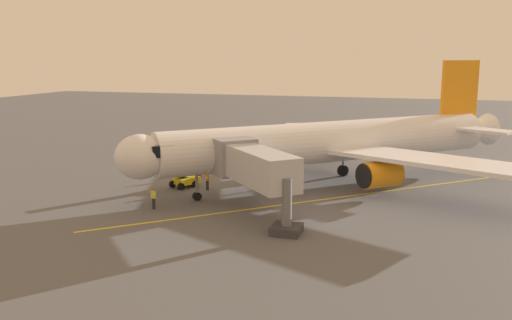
{
  "coord_description": "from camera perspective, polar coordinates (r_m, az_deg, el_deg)",
  "views": [
    {
      "loc": [
        -7.44,
        51.21,
        12.01
      ],
      "look_at": [
        6.44,
        6.11,
        3.0
      ],
      "focal_mm": 38.62,
      "sensor_mm": 36.0,
      "label": 1
    }
  ],
  "objects": [
    {
      "name": "jet_bridge",
      "position": [
        41.87,
        -0.51,
        -0.55
      ],
      "size": [
        9.25,
        9.71,
        5.4
      ],
      "color": "#B7B7BC",
      "rests_on": "ground"
    },
    {
      "name": "ground_crew_marshaller",
      "position": [
        44.37,
        -10.57,
        -3.89
      ],
      "size": [
        0.47,
        0.43,
        1.71
      ],
      "color": "#23232D",
      "rests_on": "ground"
    },
    {
      "name": "ground_crew_loader",
      "position": [
        55.28,
        -5.88,
        -0.85
      ],
      "size": [
        0.45,
        0.34,
        1.71
      ],
      "color": "#23232D",
      "rests_on": "ground"
    },
    {
      "name": "baggage_cart_near_nose",
      "position": [
        63.49,
        -4.41,
        0.48
      ],
      "size": [
        2.67,
        2.92,
        1.27
      ],
      "color": "white",
      "rests_on": "ground"
    },
    {
      "name": "airplane",
      "position": [
        51.95,
        8.26,
        1.83
      ],
      "size": [
        33.38,
        32.74,
        11.5
      ],
      "color": "white",
      "rests_on": "ground"
    },
    {
      "name": "belt_loader_portside",
      "position": [
        51.19,
        -7.47,
        -2.03
      ],
      "size": [
        3.21,
        4.61,
        2.32
      ],
      "color": "yellow",
      "rests_on": "ground"
    },
    {
      "name": "apron_lead_in_line",
      "position": [
        46.82,
        6.69,
        -4.12
      ],
      "size": [
        29.48,
        27.39,
        0.01
      ],
      "primitive_type": "cube",
      "rotation": [
        0.0,
        0.0,
        -0.82
      ],
      "color": "yellow",
      "rests_on": "ground"
    },
    {
      "name": "ground_plane",
      "position": [
        53.12,
        8.62,
        -2.38
      ],
      "size": [
        220.0,
        220.0,
        0.0
      ],
      "primitive_type": "plane",
      "color": "#565659"
    },
    {
      "name": "ground_crew_wing_walker",
      "position": [
        49.89,
        -5.07,
        -2.11
      ],
      "size": [
        0.46,
        0.45,
        1.71
      ],
      "color": "#23232D",
      "rests_on": "ground"
    }
  ]
}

